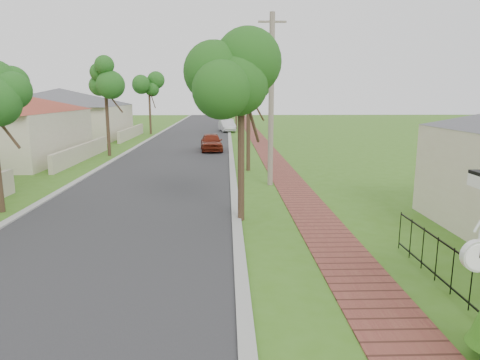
# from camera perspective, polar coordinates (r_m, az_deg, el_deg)

# --- Properties ---
(ground) EXTENTS (160.00, 160.00, 0.00)m
(ground) POSITION_cam_1_polar(r_m,az_deg,el_deg) (7.77, -4.32, -19.82)
(ground) COLOR #3D6D1A
(ground) RESTS_ON ground
(road) EXTENTS (7.00, 120.00, 0.02)m
(road) POSITION_cam_1_polar(r_m,az_deg,el_deg) (27.15, -8.87, 2.69)
(road) COLOR #28282B
(road) RESTS_ON ground
(kerb_right) EXTENTS (0.30, 120.00, 0.10)m
(kerb_right) POSITION_cam_1_polar(r_m,az_deg,el_deg) (26.95, -1.14, 2.75)
(kerb_right) COLOR #9E9E99
(kerb_right) RESTS_ON ground
(kerb_left) EXTENTS (0.30, 120.00, 0.10)m
(kerb_left) POSITION_cam_1_polar(r_m,az_deg,el_deg) (27.84, -16.36, 2.57)
(kerb_left) COLOR #9E9E99
(kerb_left) RESTS_ON ground
(sidewalk) EXTENTS (1.50, 120.00, 0.03)m
(sidewalk) POSITION_cam_1_polar(r_m,az_deg,el_deg) (27.10, 4.37, 2.77)
(sidewalk) COLOR brown
(sidewalk) RESTS_ON ground
(street_trees) EXTENTS (10.70, 37.65, 5.89)m
(street_trees) POSITION_cam_1_polar(r_m,az_deg,el_deg) (33.64, -7.47, 12.12)
(street_trees) COLOR #382619
(street_trees) RESTS_ON ground
(far_house_grey) EXTENTS (15.56, 15.56, 4.60)m
(far_house_grey) POSITION_cam_1_polar(r_m,az_deg,el_deg) (43.46, -22.69, 8.26)
(far_house_grey) COLOR beige
(far_house_grey) RESTS_ON ground
(parked_car_red) EXTENTS (1.81, 3.85, 1.27)m
(parked_car_red) POSITION_cam_1_polar(r_m,az_deg,el_deg) (31.08, -3.83, 5.06)
(parked_car_red) COLOR maroon
(parked_car_red) RESTS_ON ground
(parked_car_white) EXTENTS (2.02, 4.25, 1.34)m
(parked_car_white) POSITION_cam_1_polar(r_m,az_deg,el_deg) (47.30, -1.75, 7.27)
(parked_car_white) COLOR silver
(parked_car_white) RESTS_ON ground
(near_tree) EXTENTS (2.15, 2.15, 5.51)m
(near_tree) POSITION_cam_1_polar(r_m,az_deg,el_deg) (13.42, 0.15, 12.93)
(near_tree) COLOR #382619
(near_tree) RESTS_ON ground
(utility_pole) EXTENTS (1.20, 0.24, 7.42)m
(utility_pole) POSITION_cam_1_polar(r_m,az_deg,el_deg) (18.99, 4.18, 10.56)
(utility_pole) COLOR gray
(utility_pole) RESTS_ON ground
(station_clock) EXTENTS (1.06, 0.13, 0.61)m
(station_clock) POSITION_cam_1_polar(r_m,az_deg,el_deg) (6.55, 29.38, -8.55)
(station_clock) COLOR white
(station_clock) RESTS_ON ground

